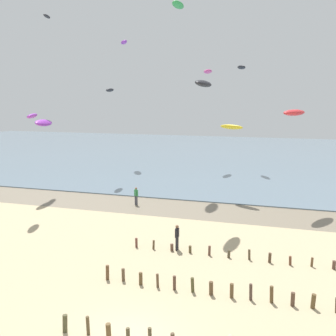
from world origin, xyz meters
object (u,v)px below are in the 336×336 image
kite_aloft_12 (110,90)px  kite_aloft_9 (47,16)px  kite_aloft_5 (231,127)px  kite_aloft_13 (294,113)px  kite_aloft_3 (203,84)px  kite_aloft_0 (32,116)px  person_nearest_camera (136,195)px  kite_aloft_2 (178,5)px  kite_aloft_11 (44,123)px  kite_aloft_1 (241,67)px  person_mid_beach (177,237)px  kite_aloft_4 (124,42)px  kite_aloft_7 (208,71)px

kite_aloft_12 → kite_aloft_9: bearing=-86.8°
kite_aloft_5 → kite_aloft_13: 6.42m
kite_aloft_3 → kite_aloft_13: (7.11, 5.90, -2.40)m
kite_aloft_0 → kite_aloft_9: (-6.67, 13.06, 11.05)m
person_nearest_camera → kite_aloft_0: bearing=-148.2°
kite_aloft_2 → kite_aloft_9: 15.50m
person_nearest_camera → kite_aloft_0: (-7.60, -4.72, 7.58)m
kite_aloft_0 → kite_aloft_2: 21.48m
kite_aloft_2 → kite_aloft_11: bearing=-50.6°
kite_aloft_5 → kite_aloft_13: kite_aloft_13 is taller
kite_aloft_5 → kite_aloft_11: kite_aloft_11 is taller
kite_aloft_0 → kite_aloft_3: size_ratio=0.68×
kite_aloft_11 → person_nearest_camera: bearing=-104.0°
kite_aloft_3 → kite_aloft_12: 18.71m
kite_aloft_9 → kite_aloft_13: 30.59m
person_nearest_camera → kite_aloft_1: 28.32m
person_mid_beach → kite_aloft_13: 17.07m
kite_aloft_0 → kite_aloft_11: (-2.84, 5.74, -0.94)m
kite_aloft_9 → kite_aloft_12: 11.20m
kite_aloft_4 → kite_aloft_12: size_ratio=1.27×
person_nearest_camera → kite_aloft_9: kite_aloft_9 is taller
kite_aloft_0 → kite_aloft_1: (14.33, 28.68, 5.94)m
kite_aloft_3 → kite_aloft_0: bearing=104.0°
kite_aloft_2 → kite_aloft_3: 17.25m
kite_aloft_9 → kite_aloft_12: kite_aloft_9 is taller
kite_aloft_3 → kite_aloft_12: size_ratio=1.35×
person_mid_beach → kite_aloft_5: bearing=85.3°
person_mid_beach → kite_aloft_1: bearing=90.1°
person_nearest_camera → kite_aloft_13: bearing=14.3°
person_nearest_camera → kite_aloft_1: kite_aloft_1 is taller
kite_aloft_7 → kite_aloft_12: kite_aloft_7 is taller
kite_aloft_7 → kite_aloft_11: kite_aloft_7 is taller
kite_aloft_4 → kite_aloft_7: 14.21m
kite_aloft_1 → kite_aloft_4: size_ratio=0.89×
person_mid_beach → kite_aloft_5: kite_aloft_5 is taller
kite_aloft_4 → kite_aloft_9: bearing=-36.1°
person_nearest_camera → kite_aloft_4: (-11.29, 24.16, 17.71)m
kite_aloft_2 → kite_aloft_4: kite_aloft_2 is taller
person_nearest_camera → kite_aloft_11: (-10.44, 1.02, 6.64)m
person_nearest_camera → kite_aloft_0: size_ratio=0.78×
kite_aloft_1 → kite_aloft_7: bearing=-104.4°
person_nearest_camera → kite_aloft_12: kite_aloft_12 is taller
person_nearest_camera → kite_aloft_11: 12.41m
person_nearest_camera → kite_aloft_7: bearing=84.9°
kite_aloft_9 → kite_aloft_7: bearing=-67.9°
kite_aloft_1 → kite_aloft_2: 15.37m
kite_aloft_11 → kite_aloft_9: bearing=19.2°
kite_aloft_3 → kite_aloft_5: bearing=-4.1°
kite_aloft_9 → kite_aloft_12: (7.07, 1.69, -8.52)m
kite_aloft_4 → kite_aloft_1: bearing=64.0°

